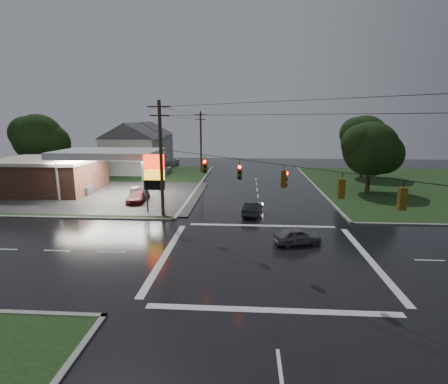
# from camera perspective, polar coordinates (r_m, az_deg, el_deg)

# --- Properties ---
(ground) EXTENTS (120.00, 120.00, 0.00)m
(ground) POSITION_cam_1_polar(r_m,az_deg,el_deg) (24.80, 6.81, -10.34)
(ground) COLOR black
(ground) RESTS_ON ground
(grass_nw) EXTENTS (36.00, 36.00, 0.08)m
(grass_nw) POSITION_cam_1_polar(r_m,az_deg,el_deg) (55.56, -22.55, 1.40)
(grass_nw) COLOR black
(grass_nw) RESTS_ON ground
(grass_ne) EXTENTS (36.00, 36.00, 0.08)m
(grass_ne) POSITION_cam_1_polar(r_m,az_deg,el_deg) (56.82, 32.57, 0.64)
(grass_ne) COLOR black
(grass_ne) RESTS_ON ground
(gas_station) EXTENTS (26.20, 18.00, 5.60)m
(gas_station) POSITION_cam_1_polar(r_m,az_deg,el_deg) (49.53, -25.63, 2.89)
(gas_station) COLOR #2D2D2D
(gas_station) RESTS_ON ground
(pylon_sign) EXTENTS (2.00, 0.35, 6.00)m
(pylon_sign) POSITION_cam_1_polar(r_m,az_deg,el_deg) (35.05, -11.33, 2.95)
(pylon_sign) COLOR #59595E
(pylon_sign) RESTS_ON ground
(utility_pole_nw) EXTENTS (2.20, 0.32, 11.00)m
(utility_pole_nw) POSITION_cam_1_polar(r_m,az_deg,el_deg) (33.62, -10.24, 5.55)
(utility_pole_nw) COLOR #382619
(utility_pole_nw) RESTS_ON ground
(utility_pole_n) EXTENTS (2.20, 0.32, 10.50)m
(utility_pole_n) POSITION_cam_1_polar(r_m,az_deg,el_deg) (61.57, -3.79, 8.34)
(utility_pole_n) COLOR #382619
(utility_pole_n) RESTS_ON ground
(traffic_signals) EXTENTS (26.87, 26.87, 1.47)m
(traffic_signals) POSITION_cam_1_polar(r_m,az_deg,el_deg) (23.12, 7.26, 4.67)
(traffic_signals) COLOR black
(traffic_signals) RESTS_ON ground
(house_near) EXTENTS (11.05, 8.48, 8.60)m
(house_near) POSITION_cam_1_polar(r_m,az_deg,el_deg) (62.28, -14.61, 7.05)
(house_near) COLOR silver
(house_near) RESTS_ON ground
(house_far) EXTENTS (11.05, 8.48, 8.60)m
(house_far) POSITION_cam_1_polar(r_m,az_deg,el_deg) (74.01, -12.43, 7.88)
(house_far) COLOR silver
(house_far) RESTS_ON ground
(tree_nw_behind) EXTENTS (8.93, 7.60, 10.00)m
(tree_nw_behind) POSITION_cam_1_polar(r_m,az_deg,el_deg) (62.16, -27.93, 7.68)
(tree_nw_behind) COLOR black
(tree_nw_behind) RESTS_ON ground
(tree_ne_near) EXTENTS (7.99, 6.80, 8.98)m
(tree_ne_near) POSITION_cam_1_polar(r_m,az_deg,el_deg) (47.66, 22.97, 6.46)
(tree_ne_near) COLOR black
(tree_ne_near) RESTS_ON ground
(tree_ne_far) EXTENTS (8.46, 7.20, 9.80)m
(tree_ne_far) POSITION_cam_1_polar(r_m,az_deg,el_deg) (59.92, 22.07, 8.08)
(tree_ne_far) COLOR black
(tree_ne_far) RESTS_ON ground
(car_north) EXTENTS (2.14, 4.18, 1.31)m
(car_north) POSITION_cam_1_polar(r_m,az_deg,el_deg) (34.55, 4.66, -2.67)
(car_north) COLOR black
(car_north) RESTS_ON ground
(car_crossing) EXTENTS (3.88, 2.36, 1.23)m
(car_crossing) POSITION_cam_1_polar(r_m,az_deg,el_deg) (27.22, 11.86, -7.07)
(car_crossing) COLOR slate
(car_crossing) RESTS_ON ground
(car_pump) EXTENTS (1.82, 4.45, 1.29)m
(car_pump) POSITION_cam_1_polar(r_m,az_deg,el_deg) (40.65, -13.83, -0.77)
(car_pump) COLOR #4E1119
(car_pump) RESTS_ON ground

